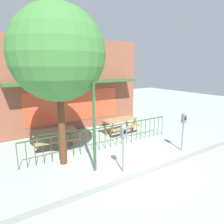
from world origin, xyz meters
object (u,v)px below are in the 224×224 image
Objects in this scene: parking_meter_far at (184,122)px; street_tree at (58,54)px; picnic_table_right at (120,122)px; street_lamp at (94,91)px; picnic_table_left at (54,134)px; parking_meter_near at (123,136)px.

street_tree is (-4.55, 1.54, 2.57)m from parking_meter_far.
picnic_table_right is at bearing 24.96° from street_tree.
street_tree is 1.70m from street_lamp.
street_tree is (-0.21, -1.67, 3.19)m from picnic_table_left.
parking_meter_far is at bearing -18.66° from street_tree.
street_tree reaches higher than picnic_table_right.
picnic_table_left and picnic_table_right have the same top height.
parking_meter_near is 3.38m from street_tree.
picnic_table_right is at bearing 105.53° from parking_meter_far.
parking_meter_far is at bearing -7.27° from street_lamp.
picnic_table_right is 0.35× the size of street_tree.
parking_meter_near is at bearing -48.66° from street_tree.
street_lamp reaches higher than picnic_table_right.
picnic_table_left is 5.44m from parking_meter_far.
parking_meter_far is (0.90, -3.24, 0.62)m from picnic_table_right.
parking_meter_far is (3.10, 0.11, -0.00)m from parking_meter_near.
picnic_table_right is at bearing 43.20° from street_lamp.
parking_meter_near reaches higher than picnic_table_left.
parking_meter_far reaches higher than picnic_table_right.
street_tree reaches higher than picnic_table_left.
parking_meter_near is at bearing -39.58° from street_lamp.
street_tree reaches higher than street_lamp.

